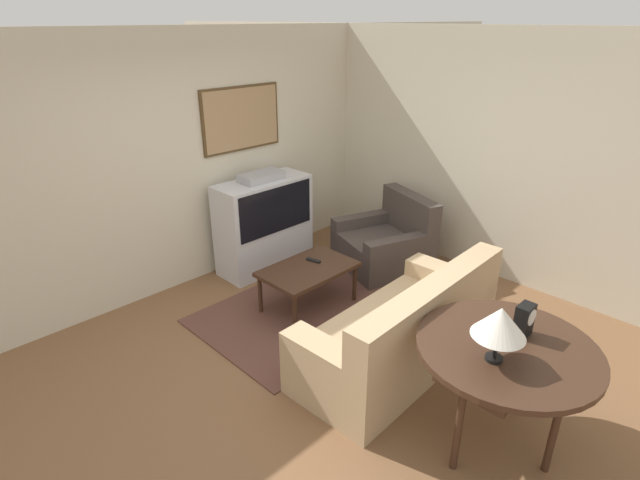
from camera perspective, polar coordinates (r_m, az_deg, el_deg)
ground_plane at (r=4.51m, az=-0.16°, el=-13.74°), size 12.00×12.00×0.00m
wall_back at (r=5.48m, az=-16.12°, el=8.26°), size 12.00×0.10×2.70m
wall_right at (r=5.89m, az=18.57°, el=8.98°), size 0.06×12.00×2.70m
area_rug at (r=5.18m, az=-1.90°, el=-8.08°), size 2.04×1.50×0.01m
tv at (r=5.88m, az=-6.41°, el=1.89°), size 1.13×0.48×1.17m
couch at (r=4.37m, az=9.40°, el=-10.42°), size 1.97×0.92×0.89m
armchair at (r=6.02m, az=7.54°, el=-0.52°), size 1.18×1.20×0.86m
coffee_table at (r=5.06m, az=-1.36°, el=-3.64°), size 0.95×0.61×0.46m
console_table at (r=3.59m, az=20.61°, el=-12.18°), size 1.19×1.19×0.80m
table_lamp at (r=3.25m, az=19.88°, el=-8.87°), size 0.33×0.33×0.38m
mantel_clock at (r=3.64m, az=22.30°, el=-8.46°), size 0.14×0.10×0.23m
remote at (r=5.15m, az=-0.75°, el=-2.34°), size 0.08×0.17×0.02m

